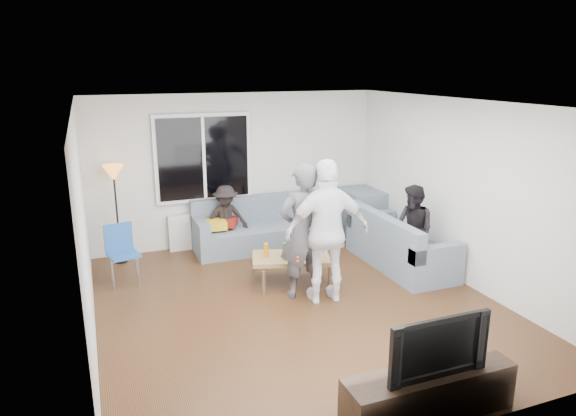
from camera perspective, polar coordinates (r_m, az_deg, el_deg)
name	(u,v)px	position (r m, az deg, el deg)	size (l,w,h in m)	color
floor	(297,305)	(6.96, 1.04, -10.64)	(5.00, 5.50, 0.04)	#56351C
ceiling	(299,102)	(6.27, 1.16, 11.59)	(5.00, 5.50, 0.04)	white
wall_back	(237,169)	(9.05, -5.60, 4.25)	(5.00, 0.04, 2.60)	silver
wall_front	(434,298)	(4.22, 15.75, -9.51)	(5.00, 0.04, 2.60)	silver
wall_left	(82,232)	(6.04, -21.62, -2.42)	(0.04, 5.50, 2.60)	silver
wall_right	(462,192)	(7.78, 18.54, 1.69)	(0.04, 5.50, 2.60)	silver
window_frame	(203,158)	(8.79, -9.28, 5.45)	(1.62, 0.06, 1.47)	white
window_glass	(204,158)	(8.75, -9.22, 5.41)	(1.50, 0.02, 1.35)	black
window_mullion	(204,158)	(8.74, -9.21, 5.40)	(0.05, 0.03, 1.35)	white
radiator	(207,230)	(9.04, -8.89, -2.35)	(1.30, 0.12, 0.62)	silver
potted_plant	(227,201)	(8.96, -6.74, 0.79)	(0.19, 0.16, 0.35)	#366A2A
vase	(202,208)	(8.88, -9.43, 0.04)	(0.18, 0.18, 0.19)	silver
sofa_back_section	(262,224)	(8.87, -2.90, -1.75)	(2.30, 0.85, 0.85)	slate
sofa_right_section	(401,239)	(8.26, 12.26, -3.39)	(0.85, 2.00, 0.85)	slate
sofa_corner	(366,212)	(9.68, 8.60, -0.45)	(0.85, 0.85, 0.85)	slate
cushion_yellow	(214,225)	(8.62, -8.12, -1.82)	(0.38, 0.32, 0.14)	gold
cushion_red	(225,222)	(8.74, -6.88, -1.53)	(0.36, 0.30, 0.13)	maroon
coffee_table	(291,269)	(7.53, 0.33, -6.72)	(1.10, 0.60, 0.40)	#AB8752
pitcher	(288,250)	(7.47, 0.02, -4.58)	(0.17, 0.17, 0.17)	maroon
side_chair	(124,255)	(7.76, -17.59, -4.99)	(0.40, 0.40, 0.86)	#2659A6
floor_lamp	(117,215)	(8.54, -18.24, -0.73)	(0.32, 0.32, 1.56)	orange
player_left	(303,231)	(6.88, 1.60, -2.56)	(0.67, 0.44, 1.83)	#48474C
player_right	(328,232)	(6.74, 4.36, -2.64)	(1.12, 0.47, 1.91)	white
spectator_right	(413,230)	(7.95, 13.57, -2.35)	(0.65, 0.51, 1.34)	black
spectator_back	(226,219)	(8.69, -6.82, -1.20)	(0.74, 0.42, 1.14)	black
tv_console	(429,393)	(5.06, 15.17, -19.03)	(1.60, 0.40, 0.44)	#332619
television	(433,343)	(4.80, 15.60, -14.07)	(0.98, 0.13, 0.56)	black
bottle_b	(286,251)	(7.29, -0.27, -4.76)	(0.08, 0.08, 0.25)	#1C8217
bottle_e	(311,242)	(7.71, 2.57, -3.79)	(0.07, 0.07, 0.21)	black
bottle_a	(266,250)	(7.41, -2.43, -4.64)	(0.07, 0.07, 0.20)	orange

